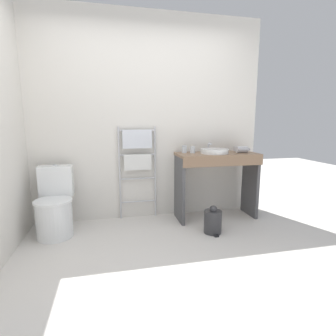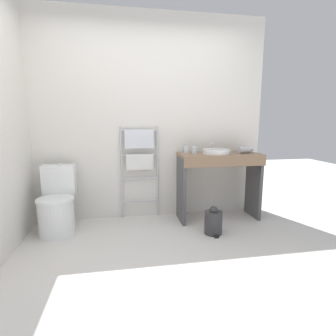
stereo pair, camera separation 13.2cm
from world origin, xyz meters
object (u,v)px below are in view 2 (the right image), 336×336
object	(u,v)px
cup_near_wall	(187,149)
cup_near_edge	(195,150)
sink_basin	(217,151)
toilet	(57,207)
towel_radiator	(140,155)
trash_bin	(213,222)
hair_dryer	(245,150)

from	to	relation	value
cup_near_wall	cup_near_edge	bearing A→B (deg)	-27.48
cup_near_wall	sink_basin	bearing A→B (deg)	-22.34
toilet	towel_radiator	world-z (taller)	towel_radiator
towel_radiator	toilet	bearing A→B (deg)	-161.58
toilet	trash_bin	distance (m)	1.81
hair_dryer	cup_near_wall	bearing A→B (deg)	168.58
sink_basin	trash_bin	distance (m)	0.90
toilet	cup_near_wall	distance (m)	1.72
hair_dryer	trash_bin	distance (m)	1.05
towel_radiator	hair_dryer	size ratio (longest dim) A/B	6.08
sink_basin	cup_near_wall	bearing A→B (deg)	157.66
trash_bin	sink_basin	bearing A→B (deg)	68.16
cup_near_edge	cup_near_wall	bearing A→B (deg)	152.52
toilet	trash_bin	bearing A→B (deg)	-11.22
toilet	cup_near_wall	xyz separation A→B (m)	(1.59, 0.24, 0.61)
sink_basin	towel_radiator	bearing A→B (deg)	166.46
cup_near_edge	trash_bin	xyz separation A→B (m)	(0.08, -0.54, -0.77)
toilet	sink_basin	bearing A→B (deg)	2.78
sink_basin	hair_dryer	world-z (taller)	hair_dryer
trash_bin	cup_near_wall	bearing A→B (deg)	106.78
trash_bin	towel_radiator	bearing A→B (deg)	139.25
towel_radiator	hair_dryer	xyz separation A→B (m)	(1.35, -0.24, 0.07)
cup_near_wall	hair_dryer	bearing A→B (deg)	-11.42
sink_basin	cup_near_edge	world-z (taller)	cup_near_edge
towel_radiator	trash_bin	distance (m)	1.25
sink_basin	cup_near_edge	xyz separation A→B (m)	(-0.26, 0.10, 0.01)
cup_near_wall	hair_dryer	size ratio (longest dim) A/B	0.48
hair_dryer	toilet	bearing A→B (deg)	-177.77
toilet	cup_near_edge	world-z (taller)	cup_near_edge
cup_near_wall	hair_dryer	xyz separation A→B (m)	(0.74, -0.15, -0.01)
toilet	towel_radiator	bearing A→B (deg)	18.42
cup_near_edge	sink_basin	bearing A→B (deg)	-20.33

